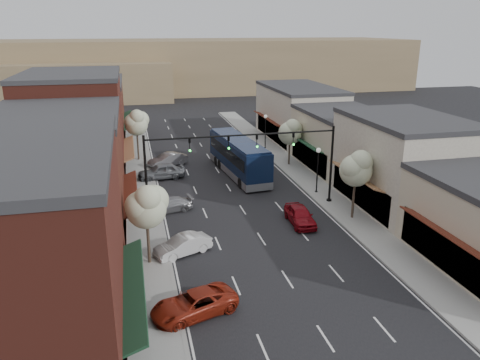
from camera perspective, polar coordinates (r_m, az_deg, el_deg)
ground at (r=33.44m, az=3.57°, el=-8.63°), size 160.00×160.00×0.00m
sidewalk_left at (r=49.36m, az=-12.10°, el=0.10°), size 2.80×73.00×0.15m
sidewalk_right at (r=52.27m, az=6.60°, el=1.41°), size 2.80×73.00×0.15m
curb_left at (r=49.39m, az=-10.48°, el=0.22°), size 0.25×73.00×0.17m
curb_right at (r=51.83m, az=5.14°, el=1.31°), size 0.25×73.00×0.17m
bldg_left_near at (r=23.43m, az=-25.51°, el=-8.78°), size 10.14×14.10×10.40m
bldg_left_midnear at (r=36.47m, az=-21.17°, el=0.34°), size 10.14×14.10×9.40m
bldg_left_midfar at (r=49.77m, az=-19.32°, el=5.98°), size 10.14×14.10×10.90m
bldg_left_far at (r=65.66m, az=-17.92°, el=7.77°), size 10.14×18.10×8.40m
bldg_right_midnear at (r=42.71m, az=19.21°, el=2.02°), size 9.14×12.10×7.90m
bldg_right_midfar at (r=53.03m, az=12.32°, el=4.81°), size 9.14×12.10×6.40m
bldg_right_far at (r=65.58m, az=7.16°, el=8.05°), size 9.14×16.10×7.40m
hill_far at (r=119.19m, az=-9.20°, el=13.63°), size 120.00×30.00×12.00m
hill_near at (r=108.31m, az=-22.17°, el=11.04°), size 50.00×20.00×8.00m
signal_mast_right at (r=40.63m, az=8.08°, el=3.12°), size 8.22×0.46×7.00m
signal_mast_left at (r=38.12m, az=-7.91°, el=2.12°), size 8.22×0.46×7.00m
tree_right_near at (r=38.23m, az=14.06°, el=1.51°), size 2.85×2.65×5.95m
tree_right_far at (r=52.59m, az=6.17°, el=5.94°), size 2.85×2.65×5.43m
tree_left_near at (r=30.47m, az=-11.30°, el=-3.04°), size 2.85×2.65×5.69m
tree_left_far at (r=55.46m, az=-12.49°, el=6.90°), size 2.85×2.65×6.13m
lamp_post_near at (r=44.09m, az=9.47°, el=2.07°), size 0.44×0.44×4.44m
lamp_post_far at (r=60.13m, az=3.12°, el=6.61°), size 0.44×0.44×4.44m
coach_bus at (r=49.51m, az=-0.19°, el=2.91°), size 4.01×12.87×3.87m
red_hatchback at (r=37.74m, az=7.33°, el=-4.28°), size 1.89×4.38×1.47m
parked_car_a at (r=26.53m, az=-5.62°, el=-14.80°), size 5.27×3.65×1.34m
parked_car_b at (r=32.89m, az=-6.98°, el=-7.92°), size 4.29×2.90×1.34m
parked_car_c at (r=40.39m, az=-8.63°, el=-3.03°), size 4.28×2.42×1.17m
parked_car_d at (r=49.02m, az=-9.59°, el=1.04°), size 5.00×2.50×1.64m
parked_car_e at (r=53.41m, az=-8.81°, el=2.44°), size 4.79×3.47×1.50m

